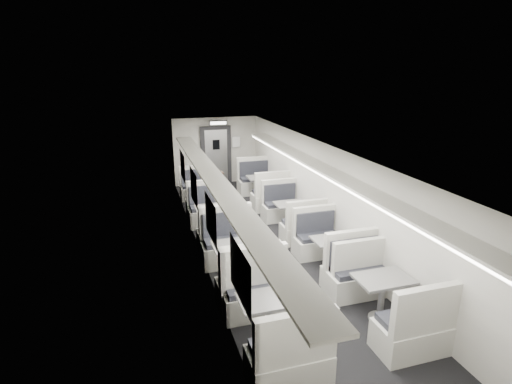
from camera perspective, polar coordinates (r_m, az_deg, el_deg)
room at (r=8.92m, az=1.79°, el=-1.54°), size 3.24×12.24×2.64m
booth_left_a at (r=12.35m, az=-8.07°, el=-0.38°), size 0.98×1.99×1.07m
booth_left_b at (r=10.10m, az=-5.93°, el=-4.15°), size 1.10×2.24×1.20m
booth_left_c at (r=7.98m, az=-2.57°, el=-10.06°), size 1.16×2.36×1.26m
booth_left_d at (r=6.41m, az=1.88°, el=-17.80°), size 1.11×2.26×1.21m
booth_right_a at (r=12.70m, az=0.91°, el=0.53°), size 1.12×2.27×1.21m
booth_right_b at (r=10.50m, az=5.04°, el=-3.43°), size 1.03×2.09×1.12m
booth_right_c at (r=8.56m, az=10.87°, el=-8.74°), size 1.03×2.08×1.11m
booth_right_d at (r=7.23m, az=17.47°, el=-14.23°), size 1.11×2.25×1.20m
passenger at (r=11.06m, az=-5.01°, el=-0.49°), size 0.57×0.42×1.41m
window_a at (r=11.78m, az=-10.43°, el=3.65°), size 0.02×1.18×0.84m
window_b at (r=9.67m, az=-8.88°, el=0.70°), size 0.02×1.18×0.84m
window_c at (r=7.61m, az=-6.47°, el=-3.87°), size 0.02×1.18×0.84m
window_d at (r=5.66m, az=-2.28°, el=-11.69°), size 0.02×1.18×0.84m
luggage_rack_left at (r=8.13m, az=-5.83°, el=1.75°), size 0.46×10.40×0.09m
luggage_rack_right at (r=8.92m, az=10.07°, el=2.98°), size 0.46×10.40×0.09m
vestibule_door at (r=14.51m, az=-5.71°, el=5.19°), size 1.10×0.13×2.10m
exit_sign at (r=13.83m, az=-5.46°, el=9.81°), size 0.62×0.12×0.16m
wall_notice at (r=14.57m, az=-2.84°, el=7.15°), size 0.32×0.02×0.40m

